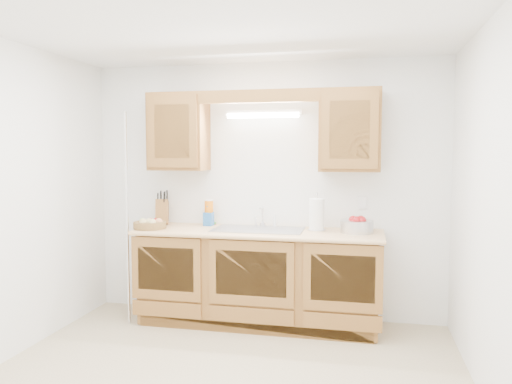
% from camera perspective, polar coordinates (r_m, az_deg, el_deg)
% --- Properties ---
extents(room, '(3.52, 3.50, 2.50)m').
position_cam_1_polar(room, '(3.49, -3.85, -1.66)').
color(room, '#C9B891').
rests_on(room, ground).
extents(base_cabinets, '(2.20, 0.60, 0.86)m').
position_cam_1_polar(base_cabinets, '(4.78, 0.26, -9.80)').
color(base_cabinets, brown).
rests_on(base_cabinets, ground).
extents(countertop, '(2.30, 0.63, 0.04)m').
position_cam_1_polar(countertop, '(4.68, 0.22, -4.62)').
color(countertop, '#E3B577').
rests_on(countertop, base_cabinets).
extents(upper_cabinet_left, '(0.55, 0.33, 0.75)m').
position_cam_1_polar(upper_cabinet_left, '(5.00, -8.81, 6.78)').
color(upper_cabinet_left, brown).
rests_on(upper_cabinet_left, room).
extents(upper_cabinet_right, '(0.55, 0.33, 0.75)m').
position_cam_1_polar(upper_cabinet_right, '(4.67, 10.70, 6.92)').
color(upper_cabinet_right, brown).
rests_on(upper_cabinet_right, room).
extents(valance, '(2.20, 0.05, 0.12)m').
position_cam_1_polar(valance, '(4.65, 0.24, 10.90)').
color(valance, brown).
rests_on(valance, room).
extents(fluorescent_fixture, '(0.76, 0.08, 0.08)m').
position_cam_1_polar(fluorescent_fixture, '(4.86, 0.81, 8.94)').
color(fluorescent_fixture, white).
rests_on(fluorescent_fixture, room).
extents(sink, '(0.84, 0.46, 0.36)m').
position_cam_1_polar(sink, '(4.71, 0.28, -5.20)').
color(sink, '#9E9EA3').
rests_on(sink, countertop).
extents(wire_shelf_pole, '(0.03, 0.03, 2.00)m').
position_cam_1_polar(wire_shelf_pole, '(4.82, -14.51, -3.05)').
color(wire_shelf_pole, silver).
rests_on(wire_shelf_pole, ground).
extents(outlet_plate, '(0.08, 0.01, 0.12)m').
position_cam_1_polar(outlet_plate, '(4.85, 12.05, -1.18)').
color(outlet_plate, white).
rests_on(outlet_plate, room).
extents(fruit_basket, '(0.39, 0.39, 0.10)m').
position_cam_1_polar(fruit_basket, '(4.87, -12.03, -3.60)').
color(fruit_basket, olive).
rests_on(fruit_basket, countertop).
extents(knife_block, '(0.18, 0.23, 0.36)m').
position_cam_1_polar(knife_block, '(5.13, -10.69, -2.22)').
color(knife_block, brown).
rests_on(knife_block, countertop).
extents(orange_canister, '(0.11, 0.11, 0.26)m').
position_cam_1_polar(orange_canister, '(4.98, -5.40, -2.34)').
color(orange_canister, orange).
rests_on(orange_canister, countertop).
extents(soap_bottle, '(0.09, 0.10, 0.20)m').
position_cam_1_polar(soap_bottle, '(4.97, -5.44, -2.71)').
color(soap_bottle, '#2362B1').
rests_on(soap_bottle, countertop).
extents(sponge, '(0.11, 0.09, 0.02)m').
position_cam_1_polar(sponge, '(5.05, -5.18, -3.63)').
color(sponge, '#CC333F').
rests_on(sponge, countertop).
extents(paper_towel, '(0.18, 0.18, 0.35)m').
position_cam_1_polar(paper_towel, '(4.66, 6.96, -2.61)').
color(paper_towel, silver).
rests_on(paper_towel, countertop).
extents(apple_bowl, '(0.34, 0.34, 0.15)m').
position_cam_1_polar(apple_bowl, '(4.61, 11.46, -3.76)').
color(apple_bowl, silver).
rests_on(apple_bowl, countertop).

